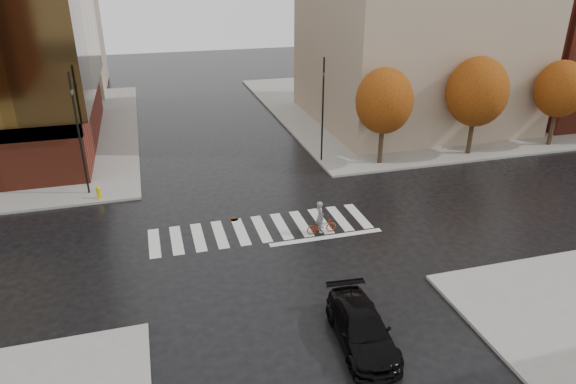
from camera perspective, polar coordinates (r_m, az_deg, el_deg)
name	(u,v)px	position (r m, az deg, el deg)	size (l,w,h in m)	color
ground	(264,233)	(26.68, -2.73, -4.60)	(120.00, 120.00, 0.00)	black
sidewalk_ne	(423,104)	(52.58, 14.75, 9.43)	(30.00, 30.00, 0.15)	gray
crosswalk	(261,229)	(27.11, -2.98, -4.10)	(12.00, 3.00, 0.01)	silver
building_ne_tan	(416,11)	(45.68, 14.00, 18.97)	(16.00, 16.00, 18.00)	tan
tree_ne_a	(384,101)	(34.81, 10.65, 9.89)	(3.80, 3.80, 6.50)	black
tree_ne_b	(477,92)	(38.34, 20.28, 10.39)	(4.20, 4.20, 6.89)	black
tree_ne_c	(560,89)	(42.81, 28.02, 10.06)	(3.60, 3.60, 6.31)	black
sedan	(362,328)	(19.54, 8.20, -14.76)	(1.85, 4.55, 1.32)	black
cyclist	(321,222)	(26.44, 3.68, -3.40)	(1.60, 0.63, 1.81)	#9A2F0E
traffic_light_nw	(78,127)	(31.75, -22.33, 6.72)	(0.18, 0.15, 7.24)	black
traffic_light_ne	(323,104)	(34.90, 3.90, 9.75)	(0.20, 0.22, 7.06)	black
fire_hydrant	(99,192)	(31.94, -20.31, 0.03)	(0.27, 0.27, 0.77)	#D6BA0C
manhole	(233,219)	(28.21, -6.09, -3.01)	(0.56, 0.56, 0.01)	#442E18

